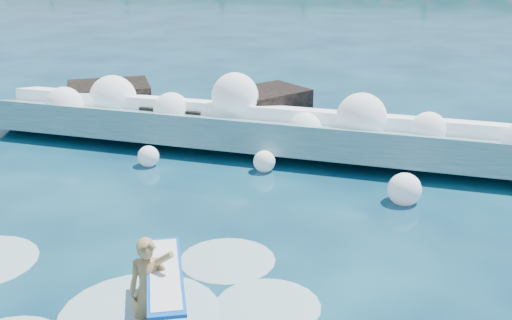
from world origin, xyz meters
name	(u,v)px	position (x,y,z in m)	size (l,w,h in m)	color
ground	(165,234)	(0.00, 0.00, 0.00)	(200.00, 200.00, 0.00)	#07243D
breaking_wave	(270,132)	(0.66, 6.27, 0.54)	(17.97, 2.80, 1.55)	teal
rock_cluster	(178,111)	(-3.01, 7.79, 0.51)	(8.83, 3.47, 1.61)	black
surfer_with_board	(153,287)	(1.24, -3.13, 0.69)	(1.66, 2.99, 1.88)	#AA854F
wave_spray	(244,114)	(-0.15, 6.23, 1.06)	(14.90, 4.60, 2.26)	white
surf_foam	(128,304)	(0.53, -2.77, 0.00)	(9.24, 5.76, 0.14)	silver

